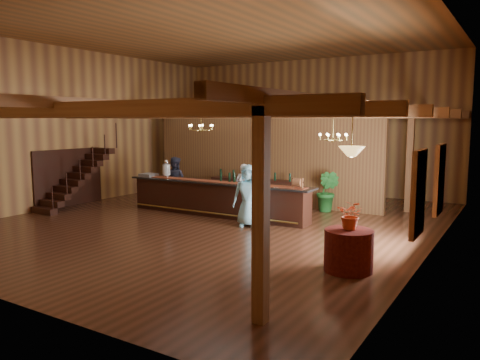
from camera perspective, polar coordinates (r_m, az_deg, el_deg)
The scene contains 30 objects.
floor at distance 14.05m, azimuth -2.66°, elevation -5.05°, with size 14.00×14.00×0.00m, color #402314.
ceiling at distance 13.95m, azimuth -2.80°, elevation 17.61°, with size 14.00×14.00×0.00m, color #9F6432.
wall_back at distance 19.90m, azimuth 8.78°, elevation 6.49°, with size 12.00×0.10×5.50m, color #B78541.
wall_left at distance 17.81m, azimuth -18.98°, elevation 6.09°, with size 0.10×14.00×5.50m, color #B78541.
wall_right at distance 11.47m, azimuth 23.00°, elevation 5.47°, with size 0.10×14.00×5.50m, color #B78541.
beam_grid at distance 14.15m, azimuth -1.57°, elevation 8.26°, with size 11.90×13.90×0.39m.
support_posts at distance 13.39m, azimuth -3.91°, elevation 1.27°, with size 9.20×10.20×3.20m.
partition_wall at distance 17.03m, azimuth 2.55°, elevation 2.40°, with size 9.00×0.18×3.10m, color brown.
window_right_front at distance 10.00m, azimuth 20.98°, elevation -1.53°, with size 0.12×1.05×1.75m, color white.
window_right_back at distance 12.55m, azimuth 23.20°, elevation 0.06°, with size 0.12×1.05×1.75m, color white.
staircase at distance 17.03m, azimuth -19.48°, elevation 0.13°, with size 1.00×2.80×2.00m.
backroom_boxes at distance 18.82m, azimuth 6.05°, elevation -0.30°, with size 4.10×0.60×1.10m.
tasting_bar at distance 14.81m, azimuth -2.84°, elevation -2.24°, with size 6.49×0.90×1.09m.
beverage_dispenser at distance 15.99m, azimuth -8.97°, elevation 1.34°, with size 0.26×0.26×0.60m.
glass_rack_tray at distance 16.39m, azimuth -11.07°, elevation 0.61°, with size 0.50×0.50×0.10m, color gray.
raffle_drum at distance 13.33m, azimuth 7.01°, elevation -0.28°, with size 0.34×0.24×0.30m.
bar_bottle_0 at distance 14.78m, azimuth -2.35°, elevation 0.41°, with size 0.07×0.07×0.30m, color black.
bar_bottle_1 at distance 14.60m, azimuth -1.28°, elevation 0.33°, with size 0.07×0.07×0.30m, color black.
bar_bottle_2 at distance 14.51m, azimuth -0.70°, elevation 0.28°, with size 0.07×0.07×0.30m, color black.
backbar_shelf at distance 16.82m, azimuth 1.69°, elevation -1.41°, with size 3.26×0.51×0.92m, color black.
round_table at distance 9.68m, azimuth 13.10°, elevation -8.37°, with size 0.97×0.97×0.84m, color maroon.
chandelier_left at distance 14.60m, azimuth -4.76°, elevation 6.43°, with size 0.80×0.80×0.57m.
chandelier_right at distance 13.15m, azimuth 11.27°, elevation 5.21°, with size 0.80×0.80×0.80m.
pendant_lamp at distance 9.34m, azimuth 13.45°, elevation 3.43°, with size 0.52×0.52×0.90m.
bartender at distance 15.10m, azimuth 0.51°, elevation -1.05°, with size 0.59×0.39×1.62m, color white.
staff_second at distance 16.63m, azimuth -7.91°, elevation -0.15°, with size 0.84×0.66×1.73m, color #2C2C3D.
guest at distance 13.22m, azimuth 1.01°, elevation -1.91°, with size 0.87×0.56×1.77m, color #90DAEF.
floor_plant at distance 15.63m, azimuth 10.63°, elevation -1.36°, with size 0.75×0.60×1.36m, color #1E5D20.
table_flowers at distance 9.54m, azimuth 13.41°, elevation -4.17°, with size 0.53×0.46×0.59m, color #D14D24.
table_vase at distance 9.57m, azimuth 12.93°, elevation -4.93°, with size 0.16×0.16×0.33m, color tan.
Camera 1 is at (7.73, -11.34, 3.00)m, focal length 35.00 mm.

